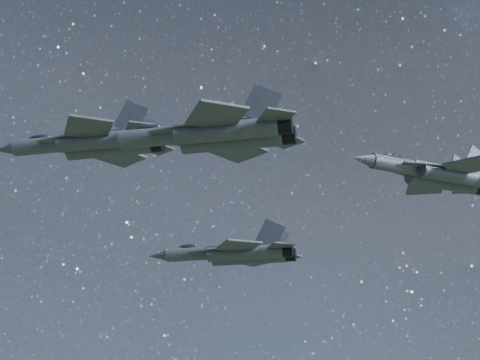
{
  "coord_description": "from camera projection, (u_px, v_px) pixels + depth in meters",
  "views": [
    {
      "loc": [
        -5.19,
        -61.96,
        132.52
      ],
      "look_at": [
        0.97,
        0.44,
        155.81
      ],
      "focal_mm": 50.0,
      "sensor_mm": 36.0,
      "label": 1
    }
  ],
  "objects": [
    {
      "name": "jet_lead",
      "position": [
        92.0,
        143.0,
        63.26
      ],
      "size": [
        17.88,
        12.0,
        4.52
      ],
      "rotation": [
        0.0,
        0.0,
        -0.32
      ],
      "color": "#3A3F49"
    },
    {
      "name": "jet_left",
      "position": [
        235.0,
        253.0,
        83.31
      ],
      "size": [
        19.76,
        13.25,
        5.0
      ],
      "rotation": [
        0.0,
        0.0,
        -0.32
      ],
      "color": "#3A3F49"
    },
    {
      "name": "jet_right",
      "position": [
        212.0,
        134.0,
        50.14
      ],
      "size": [
        16.36,
        10.99,
        4.13
      ],
      "rotation": [
        0.0,
        0.0,
        -0.31
      ],
      "color": "#3A3F49"
    },
    {
      "name": "jet_slot",
      "position": [
        437.0,
        174.0,
        69.94
      ],
      "size": [
        18.07,
        12.13,
        4.56
      ],
      "rotation": [
        0.0,
        0.0,
        0.31
      ],
      "color": "#3A3F49"
    }
  ]
}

